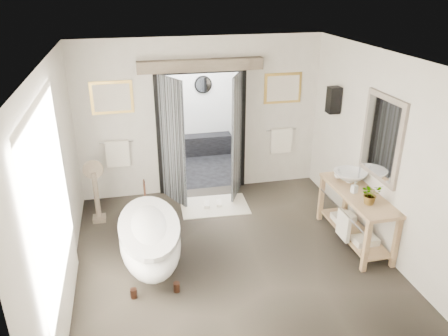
# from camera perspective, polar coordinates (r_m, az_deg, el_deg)

# --- Properties ---
(ground_plane) EXTENTS (5.00, 5.00, 0.00)m
(ground_plane) POSITION_cam_1_polar(r_m,az_deg,el_deg) (6.51, 1.20, -12.23)
(ground_plane) COLOR #4B4338
(room_shell) EXTENTS (4.52, 5.02, 2.91)m
(room_shell) POSITION_cam_1_polar(r_m,az_deg,el_deg) (5.50, 1.32, 2.80)
(room_shell) COLOR silver
(room_shell) RESTS_ON ground_plane
(shower_room) EXTENTS (2.22, 2.01, 2.51)m
(shower_room) POSITION_cam_1_polar(r_m,az_deg,el_deg) (9.65, -4.49, 6.04)
(shower_room) COLOR black
(shower_room) RESTS_ON ground_plane
(back_wall_dressing) EXTENTS (3.82, 0.77, 2.52)m
(back_wall_dressing) POSITION_cam_1_polar(r_m,az_deg,el_deg) (7.87, -2.79, 7.01)
(back_wall_dressing) COLOR black
(back_wall_dressing) RESTS_ON ground_plane
(clawfoot_tub) EXTENTS (0.85, 1.90, 0.93)m
(clawfoot_tub) POSITION_cam_1_polar(r_m,az_deg,el_deg) (6.31, -9.66, -8.95)
(clawfoot_tub) COLOR #3C2217
(clawfoot_tub) RESTS_ON ground_plane
(vanity) EXTENTS (0.57, 1.60, 0.85)m
(vanity) POSITION_cam_1_polar(r_m,az_deg,el_deg) (7.00, 16.73, -5.66)
(vanity) COLOR tan
(vanity) RESTS_ON ground_plane
(pedestal_mirror) EXTENTS (0.33, 0.21, 1.11)m
(pedestal_mirror) POSITION_cam_1_polar(r_m,az_deg,el_deg) (7.59, -16.33, -3.45)
(pedestal_mirror) COLOR #706150
(pedestal_mirror) RESTS_ON ground_plane
(rug) EXTENTS (1.24, 0.86, 0.01)m
(rug) POSITION_cam_1_polar(r_m,az_deg,el_deg) (7.95, -1.25, -4.97)
(rug) COLOR silver
(rug) RESTS_ON ground_plane
(slippers) EXTENTS (0.36, 0.26, 0.05)m
(slippers) POSITION_cam_1_polar(r_m,az_deg,el_deg) (7.96, -1.45, -4.65)
(slippers) COLOR silver
(slippers) RESTS_ON rug
(basin) EXTENTS (0.69, 0.69, 0.18)m
(basin) POSITION_cam_1_polar(r_m,az_deg,el_deg) (7.14, 16.13, -1.10)
(basin) COLOR white
(basin) RESTS_ON vanity
(plant) EXTENTS (0.28, 0.25, 0.31)m
(plant) POSITION_cam_1_polar(r_m,az_deg,el_deg) (6.52, 18.61, -3.22)
(plant) COLOR gray
(plant) RESTS_ON vanity
(soap_bottle_a) EXTENTS (0.09, 0.10, 0.18)m
(soap_bottle_a) POSITION_cam_1_polar(r_m,az_deg,el_deg) (6.80, 16.69, -2.42)
(soap_bottle_a) COLOR gray
(soap_bottle_a) RESTS_ON vanity
(soap_bottle_b) EXTENTS (0.16, 0.16, 0.16)m
(soap_bottle_b) POSITION_cam_1_polar(r_m,az_deg,el_deg) (7.23, 14.71, -0.68)
(soap_bottle_b) COLOR gray
(soap_bottle_b) RESTS_ON vanity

